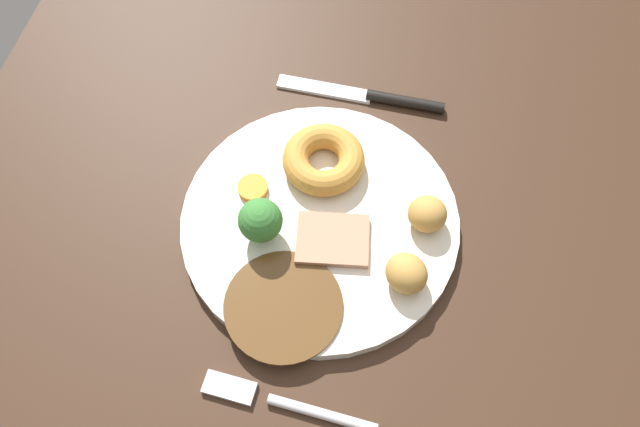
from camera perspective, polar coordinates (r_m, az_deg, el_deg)
dining_table at (r=64.12cm, az=2.50°, el=-1.59°), size 120.00×84.00×3.60cm
dinner_plate at (r=61.73cm, az=0.00°, el=-0.75°), size 26.87×26.87×1.40cm
gravy_pool at (r=57.43cm, az=-3.30°, el=-8.27°), size 10.74×10.74×0.30cm
meat_slice_main at (r=59.65cm, az=1.14°, el=-2.34°), size 6.23×7.47×0.80cm
yorkshire_pudding at (r=63.00cm, az=0.33°, el=4.86°), size 8.18×8.18×2.59cm
roast_potato_left at (r=60.37cm, az=9.60°, el=-0.04°), size 4.43×4.48×3.20cm
roast_potato_right at (r=57.41cm, az=7.76°, el=-5.34°), size 5.37×5.40×3.24cm
carrot_coin_front at (r=62.72cm, az=-6.04°, el=2.29°), size 2.98×2.98×0.68cm
broccoli_floret at (r=58.33cm, az=-5.37°, el=-0.66°), size 4.15×4.15×4.75cm
fork at (r=56.28cm, az=-3.30°, el=-16.59°), size 2.46×15.31×0.90cm
knife at (r=70.72cm, az=4.96°, el=10.38°), size 1.94×18.53×1.20cm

